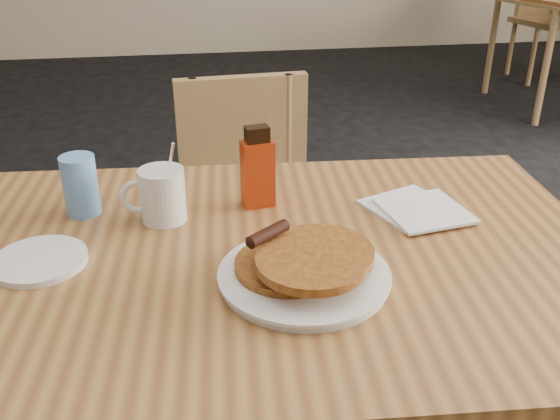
# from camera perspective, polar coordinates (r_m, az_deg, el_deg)

# --- Properties ---
(main_table) EXTENTS (1.32, 0.94, 0.75)m
(main_table) POSITION_cam_1_polar(r_m,az_deg,el_deg) (1.14, -0.80, -5.57)
(main_table) COLOR olive
(main_table) RESTS_ON floor
(chair_main_far) EXTENTS (0.42, 0.42, 0.86)m
(chair_main_far) POSITION_cam_1_polar(r_m,az_deg,el_deg) (1.86, -3.02, 0.96)
(chair_main_far) COLOR #9E6E4A
(chair_main_far) RESTS_ON floor
(chair_neighbor_far) EXTENTS (0.53, 0.53, 0.93)m
(chair_neighbor_far) POSITION_cam_1_polar(r_m,az_deg,el_deg) (5.47, 22.98, 16.86)
(chair_neighbor_far) COLOR #9E6E4A
(chair_neighbor_far) RESTS_ON floor
(pancake_plate) EXTENTS (0.29, 0.29, 0.08)m
(pancake_plate) POSITION_cam_1_polar(r_m,az_deg,el_deg) (1.03, 2.27, -5.39)
(pancake_plate) COLOR silver
(pancake_plate) RESTS_ON main_table
(coffee_mug) EXTENTS (0.13, 0.09, 0.17)m
(coffee_mug) POSITION_cam_1_polar(r_m,az_deg,el_deg) (1.23, -10.82, 1.43)
(coffee_mug) COLOR silver
(coffee_mug) RESTS_ON main_table
(syrup_bottle) EXTENTS (0.07, 0.05, 0.17)m
(syrup_bottle) POSITION_cam_1_polar(r_m,az_deg,el_deg) (1.26, -2.06, 3.71)
(syrup_bottle) COLOR maroon
(syrup_bottle) RESTS_ON main_table
(napkin_stack) EXTENTS (0.21, 0.22, 0.01)m
(napkin_stack) POSITION_cam_1_polar(r_m,az_deg,el_deg) (1.29, 12.43, 0.08)
(napkin_stack) COLOR silver
(napkin_stack) RESTS_ON main_table
(blue_tumbler) EXTENTS (0.09, 0.09, 0.12)m
(blue_tumbler) POSITION_cam_1_polar(r_m,az_deg,el_deg) (1.29, -17.78, 2.17)
(blue_tumbler) COLOR #6098E1
(blue_tumbler) RESTS_ON main_table
(side_saucer) EXTENTS (0.17, 0.17, 0.01)m
(side_saucer) POSITION_cam_1_polar(r_m,az_deg,el_deg) (1.16, -21.13, -4.34)
(side_saucer) COLOR silver
(side_saucer) RESTS_ON main_table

